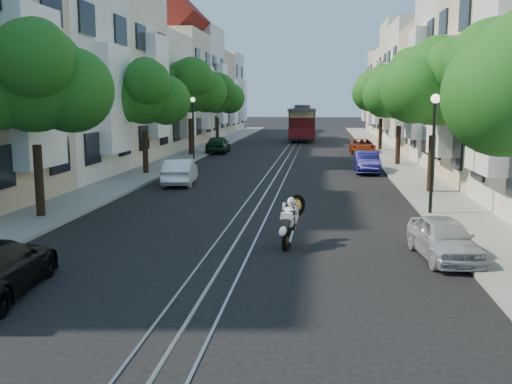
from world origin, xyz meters
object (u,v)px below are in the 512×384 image
(sportbike_rider, at_px, (290,218))
(parked_car_e_far, at_px, (362,146))
(tree_e_c, at_px, (401,92))
(tree_e_b, at_px, (437,84))
(tree_w_c, at_px, (190,87))
(parked_car_e_near, at_px, (444,238))
(tree_w_d, at_px, (218,95))
(lamp_east, at_px, (434,136))
(tree_e_d, at_px, (383,90))
(tree_w_b, at_px, (145,94))
(parked_car_w_far, at_px, (218,144))
(parked_car_e_mid, at_px, (367,162))
(tree_w_a, at_px, (34,80))
(lamp_west, at_px, (193,119))
(cable_car, at_px, (303,122))
(parked_car_w_mid, at_px, (180,172))

(sportbike_rider, xyz_separation_m, parked_car_e_far, (4.01, 29.38, -0.23))
(tree_e_c, height_order, parked_car_e_far, tree_e_c)
(tree_e_b, relative_size, tree_w_c, 0.94)
(tree_w_c, relative_size, parked_car_e_near, 2.22)
(tree_w_d, relative_size, lamp_east, 1.57)
(tree_e_d, distance_m, tree_w_b, 22.28)
(parked_car_e_near, bearing_deg, parked_car_w_far, 104.20)
(parked_car_e_mid, bearing_deg, tree_e_c, 58.02)
(tree_w_b, distance_m, sportbike_rider, 17.49)
(tree_e_c, relative_size, tree_w_b, 1.04)
(tree_w_a, bearing_deg, tree_e_c, 51.34)
(tree_w_b, xyz_separation_m, parked_car_e_mid, (12.15, 2.26, -3.79))
(tree_e_b, bearing_deg, tree_e_c, 90.00)
(lamp_west, relative_size, cable_car, 0.48)
(tree_e_b, xyz_separation_m, parked_car_e_far, (-1.66, 19.66, -4.18))
(tree_w_a, relative_size, parked_car_e_near, 2.09)
(lamp_east, bearing_deg, tree_w_c, 122.65)
(tree_w_c, distance_m, lamp_west, 3.81)
(lamp_west, relative_size, parked_car_e_far, 1.04)
(tree_w_a, xyz_separation_m, cable_car, (7.64, 39.96, -2.78))
(lamp_west, relative_size, parked_car_e_mid, 1.12)
(tree_e_b, xyz_separation_m, tree_w_a, (-14.40, -7.00, 0.00))
(tree_w_c, distance_m, sportbike_rider, 27.50)
(tree_e_c, height_order, tree_w_a, tree_w_a)
(tree_w_b, height_order, lamp_east, tree_w_b)
(tree_w_a, relative_size, cable_car, 0.77)
(tree_w_c, xyz_separation_m, lamp_west, (0.84, -2.98, -2.22))
(tree_w_c, xyz_separation_m, sportbike_rider, (8.73, -25.72, -4.28))
(parked_car_e_far, height_order, parked_car_w_mid, parked_car_w_mid)
(parked_car_e_far, bearing_deg, lamp_east, -88.58)
(parked_car_e_near, bearing_deg, lamp_east, 76.10)
(lamp_east, xyz_separation_m, parked_car_e_far, (-0.70, 24.63, -2.29))
(tree_w_d, bearing_deg, tree_w_a, -90.00)
(tree_e_c, distance_m, parked_car_e_mid, 5.91)
(tree_w_d, xyz_separation_m, parked_car_w_far, (1.54, -8.47, -3.92))
(tree_e_c, relative_size, lamp_east, 1.57)
(tree_w_d, distance_m, parked_car_w_mid, 25.83)
(tree_e_b, height_order, tree_w_a, same)
(cable_car, distance_m, parked_car_w_far, 15.72)
(lamp_east, height_order, cable_car, lamp_east)
(sportbike_rider, bearing_deg, tree_w_a, 173.73)
(sportbike_rider, height_order, parked_car_e_mid, sportbike_rider)
(tree_w_a, height_order, lamp_east, tree_w_a)
(sportbike_rider, relative_size, parked_car_e_far, 0.43)
(tree_w_d, height_order, sportbike_rider, tree_w_d)
(tree_w_d, height_order, parked_car_w_far, tree_w_d)
(tree_e_b, xyz_separation_m, lamp_west, (-13.56, 13.02, -1.89))
(sportbike_rider, bearing_deg, tree_e_d, 90.90)
(lamp_east, bearing_deg, tree_e_b, 79.07)
(tree_w_d, distance_m, parked_car_e_mid, 23.52)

